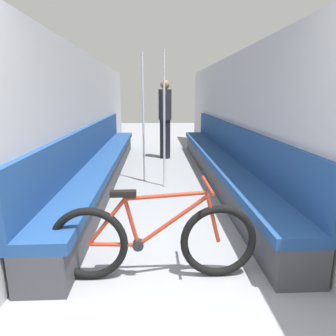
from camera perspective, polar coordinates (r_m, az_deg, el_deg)
name	(u,v)px	position (r m, az deg, el deg)	size (l,w,h in m)	color
wall_left	(82,120)	(5.07, -16.07, 8.74)	(0.10, 10.69, 2.17)	#B2B2B7
wall_right	(240,120)	(5.14, 13.63, 8.94)	(0.10, 10.69, 2.17)	#B2B2B7
bench_seat_row_left	(103,163)	(5.36, -12.26, 0.87)	(0.49, 6.39, 0.99)	#3D3D42
bench_seat_row_right	(220,162)	(5.41, 9.84, 1.10)	(0.49, 6.39, 0.99)	#3D3D42
bicycle	(154,241)	(2.50, -2.68, -13.63)	(1.68, 0.46, 0.81)	black
grab_pole_near	(164,123)	(4.80, -0.72, 8.55)	(0.08, 0.08, 2.15)	gray
grab_pole_far	(143,121)	(5.13, -4.71, 8.85)	(0.08, 0.08, 2.15)	gray
passenger_standing	(165,119)	(7.09, -0.57, 9.40)	(0.30, 0.30, 1.81)	black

